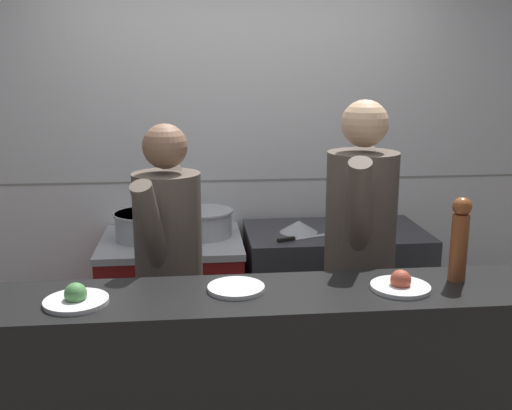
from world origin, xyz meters
name	(u,v)px	position (x,y,z in m)	size (l,w,h in m)	color
wall_back_tiled	(238,157)	(0.00, 1.51, 1.30)	(8.00, 0.06, 2.60)	white
oven_range	(174,306)	(-0.43, 1.10, 0.44)	(0.84, 0.71, 0.87)	maroon
prep_counter	(333,299)	(0.57, 1.10, 0.45)	(1.10, 0.65, 0.90)	#38383D
pass_counter	(301,404)	(0.14, -0.15, 0.50)	(2.71, 0.45, 1.01)	black
stock_pot	(143,225)	(-0.60, 1.11, 0.96)	(0.35, 0.35, 0.16)	#B7BABF
sauce_pot	(204,222)	(-0.24, 1.15, 0.96)	(0.36, 0.36, 0.16)	#B7BABF
mixing_bowl_steel	(299,226)	(0.34, 1.09, 0.93)	(0.23, 0.23, 0.07)	#B7BABF
chefs_knife	(302,238)	(0.33, 0.94, 0.90)	(0.39, 0.17, 0.02)	#B7BABF
plated_dish_main	(76,299)	(-0.74, -0.19, 1.03)	(0.24, 0.24, 0.09)	white
plated_dish_appetiser	(236,288)	(-0.13, -0.11, 1.02)	(0.23, 0.23, 0.02)	white
plated_dish_dessert	(400,285)	(0.53, -0.17, 1.03)	(0.24, 0.24, 0.08)	white
pepper_mill	(460,238)	(0.80, -0.10, 1.19)	(0.08, 0.08, 0.36)	brown
chef_head_cook	(169,270)	(-0.42, 0.46, 0.90)	(0.42, 0.70, 1.62)	black
chef_sous	(359,254)	(0.53, 0.43, 0.96)	(0.44, 0.75, 1.73)	black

